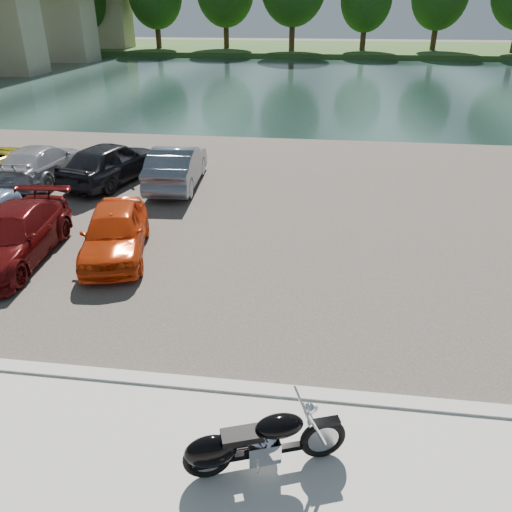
{
  "coord_description": "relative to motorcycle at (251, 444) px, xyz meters",
  "views": [
    {
      "loc": [
        1.65,
        -4.48,
        5.96
      ],
      "look_at": [
        0.38,
        5.03,
        1.1
      ],
      "focal_mm": 35.0,
      "sensor_mm": 36.0,
      "label": 1
    }
  ],
  "objects": [
    {
      "name": "ground",
      "position": [
        -0.93,
        -0.4,
        -0.56
      ],
      "size": [
        200.0,
        200.0,
        0.0
      ],
      "primitive_type": "plane",
      "color": "#595447",
      "rests_on": "ground"
    },
    {
      "name": "kerb",
      "position": [
        -0.93,
        1.6,
        -0.49
      ],
      "size": [
        60.0,
        0.3,
        0.14
      ],
      "primitive_type": "cube",
      "color": "#BBB7B0",
      "rests_on": "ground"
    },
    {
      "name": "parking_lot",
      "position": [
        -0.93,
        10.6,
        -0.54
      ],
      "size": [
        60.0,
        18.0,
        0.04
      ],
      "primitive_type": "cube",
      "color": "#3E3832",
      "rests_on": "ground"
    },
    {
      "name": "river",
      "position": [
        -0.93,
        39.6,
        -0.56
      ],
      "size": [
        120.0,
        40.0,
        0.0
      ],
      "primitive_type": "cube",
      "color": "#172B27",
      "rests_on": "ground"
    },
    {
      "name": "far_bank",
      "position": [
        -0.93,
        71.6,
        -0.26
      ],
      "size": [
        120.0,
        24.0,
        0.6
      ],
      "primitive_type": "cube",
      "color": "#274A1A",
      "rests_on": "ground"
    },
    {
      "name": "motorcycle",
      "position": [
        0.0,
        0.0,
        0.0
      ],
      "size": [
        2.24,
        1.07,
        1.05
      ],
      "rotation": [
        0.0,
        0.0,
        0.35
      ],
      "color": "black",
      "rests_on": "promenade"
    },
    {
      "name": "car_3",
      "position": [
        -6.97,
        5.7,
        0.13
      ],
      "size": [
        2.21,
        4.63,
        1.3
      ],
      "primitive_type": "imported",
      "rotation": [
        0.0,
        0.0,
        0.09
      ],
      "color": "#560C0C",
      "rests_on": "parking_lot"
    },
    {
      "name": "car_4",
      "position": [
        -4.47,
        6.33,
        0.13
      ],
      "size": [
        2.48,
        4.1,
        1.31
      ],
      "primitive_type": "imported",
      "rotation": [
        0.0,
        0.0,
        0.26
      ],
      "color": "red",
      "rests_on": "parking_lot"
    },
    {
      "name": "car_7",
      "position": [
        -9.53,
        11.88,
        0.14
      ],
      "size": [
        1.94,
        4.62,
        1.33
      ],
      "primitive_type": "imported",
      "rotation": [
        0.0,
        0.0,
        3.16
      ],
      "color": "#92929A",
      "rests_on": "parking_lot"
    },
    {
      "name": "car_8",
      "position": [
        -6.9,
        12.05,
        0.24
      ],
      "size": [
        2.86,
        4.76,
        1.52
      ],
      "primitive_type": "imported",
      "rotation": [
        0.0,
        0.0,
        2.88
      ],
      "color": "black",
      "rests_on": "parking_lot"
    },
    {
      "name": "car_9",
      "position": [
        -4.41,
        12.01,
        0.2
      ],
      "size": [
        1.86,
        4.5,
        1.45
      ],
      "primitive_type": "imported",
      "rotation": [
        0.0,
        0.0,
        3.22
      ],
      "color": "slate",
      "rests_on": "parking_lot"
    }
  ]
}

